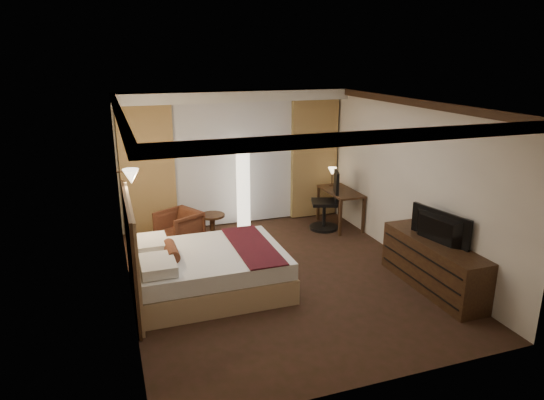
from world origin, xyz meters
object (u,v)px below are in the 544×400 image
object	(u,v)px
armchair	(179,226)
office_chair	(324,200)
dresser	(433,265)
floor_lamp	(243,190)
television	(436,222)
side_table	(213,227)
bed	(211,270)
desk	(340,208)

from	to	relation	value
armchair	office_chair	world-z (taller)	office_chair
dresser	floor_lamp	bearing A→B (deg)	120.43
television	side_table	bearing A→B (deg)	29.96
office_chair	television	distance (m)	2.93
side_table	floor_lamp	distance (m)	0.98
bed	side_table	distance (m)	2.00
desk	television	world-z (taller)	television
television	floor_lamp	bearing A→B (deg)	18.47
floor_lamp	bed	bearing A→B (deg)	-116.81
desk	office_chair	distance (m)	0.44
side_table	dresser	distance (m)	3.99
side_table	television	size ratio (longest dim) A/B	0.49
bed	armchair	xyz separation A→B (m)	(-0.16, 1.97, 0.04)
office_chair	television	size ratio (longest dim) A/B	1.14
floor_lamp	dresser	bearing A→B (deg)	-59.57
side_table	desk	world-z (taller)	desk
side_table	dresser	bearing A→B (deg)	-48.15
floor_lamp	desk	distance (m)	2.00
television	armchair	bearing A→B (deg)	35.86
desk	office_chair	xyz separation A→B (m)	(-0.38, -0.05, 0.22)
desk	dresser	bearing A→B (deg)	-89.02
floor_lamp	dresser	size ratio (longest dim) A/B	0.86
armchair	side_table	xyz separation A→B (m)	(0.62, -0.01, -0.09)
floor_lamp	dresser	distance (m)	3.88
office_chair	dresser	size ratio (longest dim) A/B	0.61
bed	armchair	distance (m)	1.97
armchair	floor_lamp	size ratio (longest dim) A/B	0.42
desk	television	xyz separation A→B (m)	(0.02, -2.91, 0.68)
dresser	desk	bearing A→B (deg)	90.98
side_table	office_chair	xyz separation A→B (m)	(2.23, -0.11, 0.34)
armchair	office_chair	distance (m)	2.87
desk	armchair	bearing A→B (deg)	178.75
desk	television	distance (m)	2.99
bed	desk	size ratio (longest dim) A/B	1.93
side_table	desk	size ratio (longest dim) A/B	0.46
side_table	floor_lamp	world-z (taller)	floor_lamp
desk	bed	bearing A→B (deg)	-148.30
dresser	bed	bearing A→B (deg)	161.92
bed	side_table	world-z (taller)	bed
side_table	dresser	size ratio (longest dim) A/B	0.27
television	office_chair	bearing A→B (deg)	-3.71
side_table	office_chair	distance (m)	2.26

